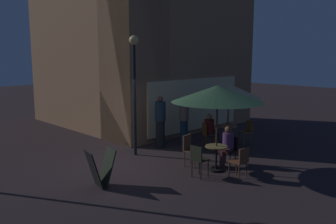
# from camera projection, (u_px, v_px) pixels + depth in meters

# --- Properties ---
(ground_plane) EXTENTS (60.00, 60.00, 0.00)m
(ground_plane) POSITION_uv_depth(u_px,v_px,m) (119.00, 166.00, 10.61)
(ground_plane) COLOR #2E2326
(cafe_building) EXTENTS (7.48, 8.08, 7.94)m
(cafe_building) POSITION_uv_depth(u_px,v_px,m) (136.00, 39.00, 15.42)
(cafe_building) COLOR #9D704E
(cafe_building) RESTS_ON ground
(street_lamp_near_corner) EXTENTS (0.30, 0.30, 3.88)m
(street_lamp_near_corner) POSITION_uv_depth(u_px,v_px,m) (134.00, 75.00, 11.42)
(street_lamp_near_corner) COLOR black
(street_lamp_near_corner) RESTS_ON ground
(menu_sandwich_board) EXTENTS (0.76, 0.68, 0.95)m
(menu_sandwich_board) POSITION_uv_depth(u_px,v_px,m) (101.00, 168.00, 8.91)
(menu_sandwich_board) COLOR black
(menu_sandwich_board) RESTS_ON ground
(cafe_table_0) EXTENTS (0.69, 0.69, 0.77)m
(cafe_table_0) POSITION_uv_depth(u_px,v_px,m) (228.00, 132.00, 12.82)
(cafe_table_0) COLOR black
(cafe_table_0) RESTS_ON ground
(cafe_table_1) EXTENTS (0.64, 0.64, 0.74)m
(cafe_table_1) POSITION_uv_depth(u_px,v_px,m) (216.00, 154.00, 10.13)
(cafe_table_1) COLOR black
(cafe_table_1) RESTS_ON ground
(patio_umbrella_0) EXTENTS (2.27, 2.27, 2.27)m
(patio_umbrella_0) POSITION_uv_depth(u_px,v_px,m) (229.00, 91.00, 12.59)
(patio_umbrella_0) COLOR black
(patio_umbrella_0) RESTS_ON ground
(patio_umbrella_1) EXTENTS (2.56, 2.56, 2.45)m
(patio_umbrella_1) POSITION_uv_depth(u_px,v_px,m) (218.00, 94.00, 9.85)
(patio_umbrella_1) COLOR black
(patio_umbrella_1) RESTS_ON ground
(cafe_chair_0) EXTENTS (0.52, 0.52, 0.88)m
(cafe_chair_0) POSITION_uv_depth(u_px,v_px,m) (247.00, 130.00, 13.15)
(cafe_chair_0) COLOR brown
(cafe_chair_0) RESTS_ON ground
(cafe_chair_1) EXTENTS (0.53, 0.53, 0.89)m
(cafe_chair_1) POSITION_uv_depth(u_px,v_px,m) (207.00, 133.00, 12.62)
(cafe_chair_1) COLOR #5A3615
(cafe_chair_1) RESTS_ON ground
(cafe_chair_2) EXTENTS (0.48, 0.48, 0.84)m
(cafe_chair_2) POSITION_uv_depth(u_px,v_px,m) (229.00, 148.00, 10.73)
(cafe_chair_2) COLOR black
(cafe_chair_2) RESTS_ON ground
(cafe_chair_3) EXTENTS (0.48, 0.48, 0.93)m
(cafe_chair_3) POSITION_uv_depth(u_px,v_px,m) (190.00, 147.00, 10.62)
(cafe_chair_3) COLOR brown
(cafe_chair_3) RESTS_ON ground
(cafe_chair_4) EXTENTS (0.40, 0.40, 0.89)m
(cafe_chair_4) POSITION_uv_depth(u_px,v_px,m) (198.00, 158.00, 9.56)
(cafe_chair_4) COLOR black
(cafe_chair_4) RESTS_ON ground
(cafe_chair_5) EXTENTS (0.42, 0.42, 0.86)m
(cafe_chair_5) POSITION_uv_depth(u_px,v_px,m) (241.00, 160.00, 9.51)
(cafe_chair_5) COLOR brown
(cafe_chair_5) RESTS_ON ground
(patron_seated_0) EXTENTS (0.54, 0.48, 1.22)m
(patron_seated_0) POSITION_uv_depth(u_px,v_px,m) (210.00, 129.00, 12.63)
(patron_seated_0) COLOR black
(patron_seated_0) RESTS_ON ground
(patron_seated_1) EXTENTS (0.53, 0.38, 1.20)m
(patron_seated_1) POSITION_uv_depth(u_px,v_px,m) (227.00, 143.00, 10.59)
(patron_seated_1) COLOR #422324
(patron_seated_1) RESTS_ON ground
(patron_standing_2) EXTENTS (0.38, 0.38, 1.85)m
(patron_standing_2) POSITION_uv_depth(u_px,v_px,m) (160.00, 122.00, 12.64)
(patron_standing_2) COLOR black
(patron_standing_2) RESTS_ON ground
(patron_standing_3) EXTENTS (0.34, 0.34, 1.70)m
(patron_standing_3) POSITION_uv_depth(u_px,v_px,m) (184.00, 121.00, 13.15)
(patron_standing_3) COLOR #1C384E
(patron_standing_3) RESTS_ON ground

